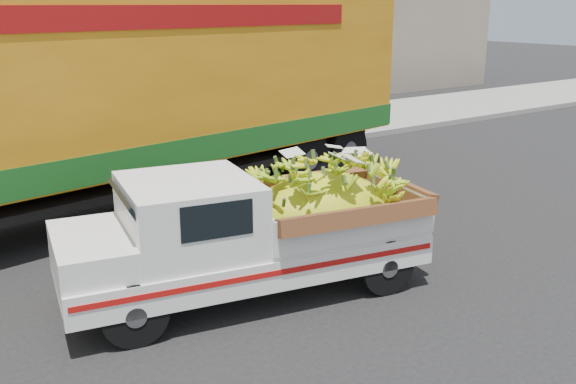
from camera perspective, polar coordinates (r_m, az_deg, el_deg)
ground at (r=7.63m, az=-4.74°, el=-11.33°), size 100.00×100.00×0.00m
curb at (r=13.80m, az=-19.94°, el=0.85°), size 60.00×0.25×0.15m
sidewalk at (r=15.78m, az=-22.04°, el=2.49°), size 60.00×4.00×0.14m
building_right at (r=27.98m, az=3.22°, el=15.29°), size 14.00×6.00×6.00m
pickup_truck at (r=8.07m, az=-1.49°, el=-3.12°), size 4.73×2.47×1.58m
semi_trailer at (r=11.28m, az=-14.75°, el=8.64°), size 12.07×4.31×3.80m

